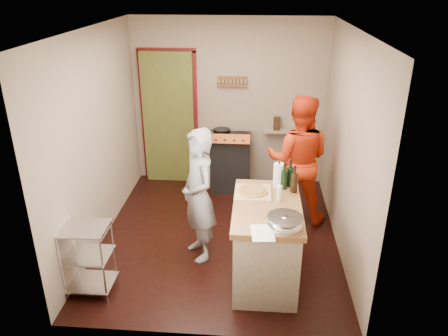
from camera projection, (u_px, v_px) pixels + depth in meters
The scene contains 10 objects.
floor at pixel (220, 235), 5.74m from camera, with size 3.50×3.50×0.00m, color black.
back_wall at pixel (189, 112), 6.95m from camera, with size 3.00×0.44×2.60m.
left_wall at pixel (97, 139), 5.32m from camera, with size 0.04×3.50×2.60m, color gray.
right_wall at pixel (347, 146), 5.11m from camera, with size 0.04×3.50×2.60m, color gray.
ceiling at pixel (219, 28), 4.68m from camera, with size 3.00×3.50×0.02m, color white.
stove at pixel (231, 161), 6.85m from camera, with size 0.60×0.63×1.00m.
wire_shelving at pixel (88, 256), 4.56m from camera, with size 0.48×0.40×0.80m.
island at pixel (266, 240), 4.76m from camera, with size 0.72×1.32×1.23m.
person_stripe at pixel (198, 196), 5.02m from camera, with size 0.59×0.38×1.61m, color #9D9DA1.
person_red at pixel (298, 160), 5.79m from camera, with size 0.86×0.67×1.76m, color red.
Camera 1 is at (0.43, -4.88, 3.13)m, focal length 35.00 mm.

